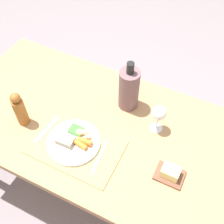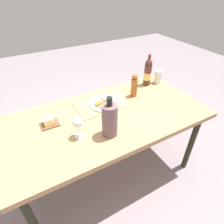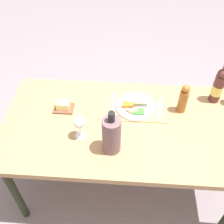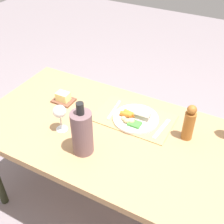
{
  "view_description": "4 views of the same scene",
  "coord_description": "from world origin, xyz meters",
  "px_view_note": "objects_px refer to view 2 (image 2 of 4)",
  "views": [
    {
      "loc": [
        0.44,
        -0.73,
        1.91
      ],
      "look_at": [
        0.04,
        0.08,
        0.74
      ],
      "focal_mm": 46.14,
      "sensor_mm": 36.0,
      "label": 1
    },
    {
      "loc": [
        0.54,
        1.04,
        1.6
      ],
      "look_at": [
        -0.02,
        0.04,
        0.75
      ],
      "focal_mm": 30.12,
      "sensor_mm": 36.0,
      "label": 2
    },
    {
      "loc": [
        0.01,
        1.13,
        1.98
      ],
      "look_at": [
        0.1,
        -0.07,
        0.73
      ],
      "focal_mm": 43.36,
      "sensor_mm": 36.0,
      "label": 3
    },
    {
      "loc": [
        -0.54,
        1.04,
        1.77
      ],
      "look_at": [
        0.06,
        -0.08,
        0.77
      ],
      "focal_mm": 46.37,
      "sensor_mm": 36.0,
      "label": 4
    }
  ],
  "objects_px": {
    "pepper_mill": "(134,86)",
    "butter_dish": "(49,122)",
    "wine_glass": "(78,123)",
    "wine_bottle": "(148,73)",
    "dining_table": "(107,122)",
    "cooler_bottle": "(110,120)",
    "dinner_plate": "(105,103)",
    "fork": "(121,99)",
    "water_tumbler": "(158,78)",
    "knife": "(87,107)"
  },
  "relations": [
    {
      "from": "dining_table",
      "to": "water_tumbler",
      "type": "relative_size",
      "value": 12.06
    },
    {
      "from": "pepper_mill",
      "to": "wine_glass",
      "type": "height_order",
      "value": "pepper_mill"
    },
    {
      "from": "dinner_plate",
      "to": "fork",
      "type": "relative_size",
      "value": 1.4
    },
    {
      "from": "wine_glass",
      "to": "wine_bottle",
      "type": "relative_size",
      "value": 0.53
    },
    {
      "from": "dinner_plate",
      "to": "water_tumbler",
      "type": "xyz_separation_m",
      "value": [
        -0.65,
        -0.09,
        0.04
      ]
    },
    {
      "from": "pepper_mill",
      "to": "wine_bottle",
      "type": "xyz_separation_m",
      "value": [
        -0.23,
        -0.12,
        0.03
      ]
    },
    {
      "from": "water_tumbler",
      "to": "wine_glass",
      "type": "distance_m",
      "value": 1.04
    },
    {
      "from": "cooler_bottle",
      "to": "wine_glass",
      "type": "bearing_deg",
      "value": -22.26
    },
    {
      "from": "fork",
      "to": "cooler_bottle",
      "type": "xyz_separation_m",
      "value": [
        0.29,
        0.33,
        0.12
      ]
    },
    {
      "from": "knife",
      "to": "dinner_plate",
      "type": "bearing_deg",
      "value": 165.93
    },
    {
      "from": "dining_table",
      "to": "wine_bottle",
      "type": "xyz_separation_m",
      "value": [
        -0.59,
        -0.26,
        0.19
      ]
    },
    {
      "from": "water_tumbler",
      "to": "wine_glass",
      "type": "relative_size",
      "value": 0.81
    },
    {
      "from": "knife",
      "to": "cooler_bottle",
      "type": "xyz_separation_m",
      "value": [
        -0.02,
        0.36,
        0.12
      ]
    },
    {
      "from": "wine_glass",
      "to": "wine_bottle",
      "type": "height_order",
      "value": "wine_bottle"
    },
    {
      "from": "fork",
      "to": "cooler_bottle",
      "type": "height_order",
      "value": "cooler_bottle"
    },
    {
      "from": "pepper_mill",
      "to": "water_tumbler",
      "type": "height_order",
      "value": "pepper_mill"
    },
    {
      "from": "dinner_plate",
      "to": "dining_table",
      "type": "bearing_deg",
      "value": 69.71
    },
    {
      "from": "pepper_mill",
      "to": "butter_dish",
      "type": "relative_size",
      "value": 1.63
    },
    {
      "from": "wine_bottle",
      "to": "dining_table",
      "type": "bearing_deg",
      "value": 24.07
    },
    {
      "from": "cooler_bottle",
      "to": "fork",
      "type": "bearing_deg",
      "value": -131.42
    },
    {
      "from": "dinner_plate",
      "to": "knife",
      "type": "xyz_separation_m",
      "value": [
        0.15,
        -0.02,
        -0.01
      ]
    },
    {
      "from": "dinner_plate",
      "to": "fork",
      "type": "height_order",
      "value": "dinner_plate"
    },
    {
      "from": "fork",
      "to": "wine_glass",
      "type": "bearing_deg",
      "value": 33.53
    },
    {
      "from": "dinner_plate",
      "to": "pepper_mill",
      "type": "bearing_deg",
      "value": -179.63
    },
    {
      "from": "knife",
      "to": "wine_bottle",
      "type": "relative_size",
      "value": 0.63
    },
    {
      "from": "dining_table",
      "to": "knife",
      "type": "distance_m",
      "value": 0.2
    },
    {
      "from": "butter_dish",
      "to": "water_tumbler",
      "type": "xyz_separation_m",
      "value": [
        -1.12,
        -0.13,
        0.03
      ]
    },
    {
      "from": "knife",
      "to": "butter_dish",
      "type": "distance_m",
      "value": 0.33
    },
    {
      "from": "fork",
      "to": "wine_bottle",
      "type": "xyz_separation_m",
      "value": [
        -0.37,
        -0.12,
        0.12
      ]
    },
    {
      "from": "dinner_plate",
      "to": "wine_bottle",
      "type": "relative_size",
      "value": 0.86
    },
    {
      "from": "butter_dish",
      "to": "cooler_bottle",
      "type": "bearing_deg",
      "value": 138.63
    },
    {
      "from": "dinner_plate",
      "to": "cooler_bottle",
      "type": "relative_size",
      "value": 0.88
    },
    {
      "from": "dining_table",
      "to": "cooler_bottle",
      "type": "bearing_deg",
      "value": 67.36
    },
    {
      "from": "cooler_bottle",
      "to": "knife",
      "type": "bearing_deg",
      "value": -87.56
    },
    {
      "from": "fork",
      "to": "knife",
      "type": "relative_size",
      "value": 0.97
    },
    {
      "from": "dinner_plate",
      "to": "butter_dish",
      "type": "relative_size",
      "value": 2.01
    },
    {
      "from": "fork",
      "to": "cooler_bottle",
      "type": "bearing_deg",
      "value": 54.43
    },
    {
      "from": "dinner_plate",
      "to": "wine_glass",
      "type": "distance_m",
      "value": 0.43
    },
    {
      "from": "pepper_mill",
      "to": "cooler_bottle",
      "type": "xyz_separation_m",
      "value": [
        0.43,
        0.34,
        0.02
      ]
    },
    {
      "from": "dinner_plate",
      "to": "cooler_bottle",
      "type": "xyz_separation_m",
      "value": [
        0.13,
        0.34,
        0.1
      ]
    },
    {
      "from": "wine_glass",
      "to": "pepper_mill",
      "type": "bearing_deg",
      "value": -157.3
    },
    {
      "from": "cooler_bottle",
      "to": "wine_glass",
      "type": "xyz_separation_m",
      "value": [
        0.19,
        -0.08,
        -0.0
      ]
    },
    {
      "from": "dining_table",
      "to": "wine_glass",
      "type": "distance_m",
      "value": 0.35
    },
    {
      "from": "dining_table",
      "to": "butter_dish",
      "type": "bearing_deg",
      "value": -14.0
    },
    {
      "from": "knife",
      "to": "water_tumbler",
      "type": "bearing_deg",
      "value": 179.37
    },
    {
      "from": "pepper_mill",
      "to": "butter_dish",
      "type": "xyz_separation_m",
      "value": [
        0.77,
        0.04,
        -0.08
      ]
    },
    {
      "from": "dinner_plate",
      "to": "cooler_bottle",
      "type": "distance_m",
      "value": 0.38
    },
    {
      "from": "fork",
      "to": "water_tumbler",
      "type": "relative_size",
      "value": 1.42
    },
    {
      "from": "dining_table",
      "to": "fork",
      "type": "bearing_deg",
      "value": -146.72
    },
    {
      "from": "wine_glass",
      "to": "wine_bottle",
      "type": "distance_m",
      "value": 0.94
    }
  ]
}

